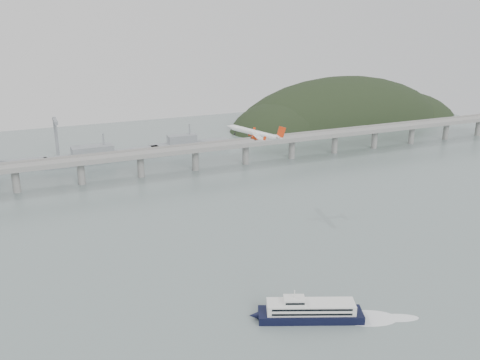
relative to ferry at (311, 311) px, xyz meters
name	(u,v)px	position (x,y,z in m)	size (l,w,h in m)	color
ground	(280,270)	(9.94, 47.77, -4.06)	(900.00, 900.00, 0.00)	slate
bridge	(172,154)	(8.79, 247.77, 13.59)	(800.00, 22.00, 23.90)	gray
headland	(350,135)	(295.12, 379.52, -23.40)	(365.00, 155.00, 156.00)	black
ferry	(311,311)	(0.00, 0.00, 0.00)	(74.94, 37.93, 14.96)	black
airliner	(256,133)	(32.12, 126.46, 54.98)	(39.93, 36.83, 14.00)	silver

